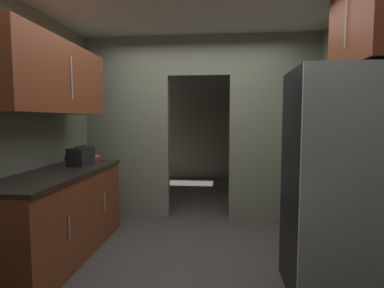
% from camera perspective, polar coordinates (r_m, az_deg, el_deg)
% --- Properties ---
extents(ground, '(20.00, 20.00, 0.00)m').
position_cam_1_polar(ground, '(3.19, -0.86, -22.08)').
color(ground, '#47423D').
extents(kitchen_overhead_slab, '(3.75, 7.03, 0.06)m').
position_cam_1_polar(kitchen_overhead_slab, '(3.52, 0.01, 24.90)').
color(kitchen_overhead_slab, silver).
extents(kitchen_partition, '(3.35, 0.12, 2.62)m').
position_cam_1_polar(kitchen_partition, '(4.36, 1.41, 4.00)').
color(kitchen_partition, gray).
rests_on(kitchen_partition, ground).
extents(adjoining_room_shell, '(3.35, 3.12, 2.62)m').
position_cam_1_polar(adjoining_room_shell, '(6.43, 2.78, 3.56)').
color(adjoining_room_shell, gray).
rests_on(adjoining_room_shell, ground).
extents(refrigerator, '(0.79, 0.72, 1.83)m').
position_cam_1_polar(refrigerator, '(2.71, 26.21, -6.86)').
color(refrigerator, black).
rests_on(refrigerator, ground).
extents(lower_cabinet_run, '(0.66, 1.85, 0.90)m').
position_cam_1_polar(lower_cabinet_run, '(3.48, -23.89, -12.17)').
color(lower_cabinet_run, brown).
rests_on(lower_cabinet_run, ground).
extents(upper_cabinet_counterside, '(0.36, 1.67, 0.71)m').
position_cam_1_polar(upper_cabinet_counterside, '(3.36, -24.69, 11.35)').
color(upper_cabinet_counterside, brown).
extents(upper_cabinet_fridgeside, '(0.36, 0.87, 0.74)m').
position_cam_1_polar(upper_cabinet_fridgeside, '(2.95, 30.71, 19.70)').
color(upper_cabinet_fridgeside, brown).
extents(boombox, '(0.19, 0.36, 0.23)m').
position_cam_1_polar(boombox, '(3.75, -20.37, -2.20)').
color(boombox, black).
rests_on(boombox, lower_cabinet_run).
extents(book_stack, '(0.15, 0.17, 0.08)m').
position_cam_1_polar(book_stack, '(4.10, -18.26, -2.45)').
color(book_stack, '#8C3893').
rests_on(book_stack, lower_cabinet_run).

